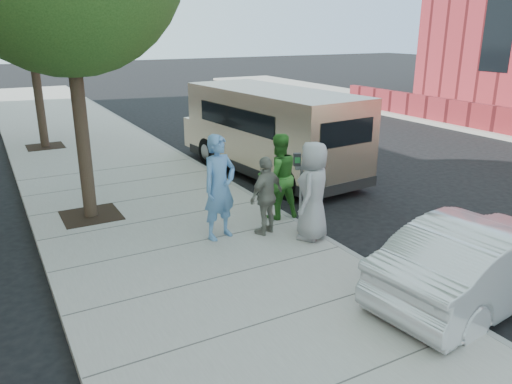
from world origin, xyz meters
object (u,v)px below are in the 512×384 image
(parking_meter, at_px, (301,175))
(person_green_shirt, at_px, (278,176))
(person_officer, at_px, (219,187))
(van, at_px, (270,130))
(person_gray_shirt, at_px, (313,191))
(person_striped_polo, at_px, (266,195))
(sedan, at_px, (484,260))

(parking_meter, distance_m, person_green_shirt, 0.88)
(parking_meter, distance_m, person_officer, 1.62)
(person_officer, distance_m, person_green_shirt, 1.58)
(person_officer, bearing_deg, parking_meter, -31.31)
(van, height_order, person_officer, van)
(person_officer, relative_size, person_gray_shirt, 1.07)
(person_gray_shirt, relative_size, person_striped_polo, 1.21)
(van, distance_m, person_green_shirt, 3.95)
(van, xyz_separation_m, sedan, (-0.75, -7.71, -0.61))
(person_striped_polo, bearing_deg, person_gray_shirt, 114.57)
(parking_meter, xyz_separation_m, person_green_shirt, (-0.01, 0.84, -0.24))
(sedan, xyz_separation_m, person_green_shirt, (-1.09, 4.22, 0.39))
(person_green_shirt, height_order, person_striped_polo, person_green_shirt)
(sedan, distance_m, person_green_shirt, 4.37)
(person_green_shirt, bearing_deg, parking_meter, 97.06)
(person_gray_shirt, height_order, person_striped_polo, person_gray_shirt)
(parking_meter, xyz_separation_m, sedan, (1.08, -3.37, -0.63))
(van, height_order, person_striped_polo, van)
(sedan, distance_m, person_gray_shirt, 3.17)
(parking_meter, bearing_deg, van, 91.58)
(van, distance_m, person_striped_polo, 4.84)
(parking_meter, relative_size, person_gray_shirt, 0.84)
(person_green_shirt, distance_m, person_striped_polo, 0.92)
(parking_meter, xyz_separation_m, person_striped_polo, (-0.66, 0.20, -0.37))
(sedan, height_order, person_green_shirt, person_green_shirt)
(parking_meter, relative_size, person_green_shirt, 0.87)
(person_officer, relative_size, person_green_shirt, 1.11)
(sedan, relative_size, person_officer, 2.02)
(van, distance_m, sedan, 7.77)
(person_officer, xyz_separation_m, person_striped_polo, (0.88, -0.26, -0.23))
(person_officer, xyz_separation_m, person_gray_shirt, (1.53, -0.88, -0.06))
(parking_meter, xyz_separation_m, person_gray_shirt, (-0.01, -0.42, -0.20))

